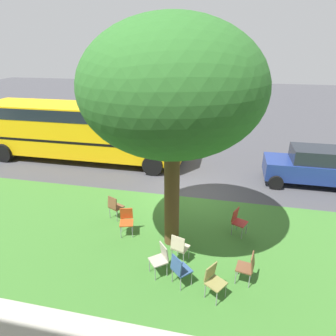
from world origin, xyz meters
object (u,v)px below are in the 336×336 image
object	(u,v)px
street_tree	(172,89)
chair_2	(115,206)
chair_4	(180,268)
chair_6	(127,220)
chair_0	(248,266)
chair_1	(238,220)
chair_3	(214,279)
chair_7	(179,246)
school_bus	(83,127)
chair_5	(160,257)
parked_car	(310,166)

from	to	relation	value
street_tree	chair_2	xyz separation A→B (m)	(2.18, -0.85, -4.09)
chair_4	chair_6	bearing A→B (deg)	-41.66
chair_0	chair_4	bearing A→B (deg)	15.39
chair_4	chair_1	bearing A→B (deg)	-119.13
chair_3	chair_4	xyz separation A→B (m)	(0.85, -0.19, 0.00)
chair_2	chair_7	world-z (taller)	same
chair_4	street_tree	bearing A→B (deg)	-71.97
chair_1	school_bus	world-z (taller)	school_bus
street_tree	chair_6	world-z (taller)	street_tree
chair_0	chair_3	size ratio (longest dim) A/B	1.00
school_bus	chair_4	bearing A→B (deg)	129.78
chair_0	chair_1	size ratio (longest dim) A/B	1.00
chair_1	chair_2	size ratio (longest dim) A/B	1.00
chair_5	parked_car	world-z (taller)	parked_car
chair_4	chair_5	distance (m)	0.64
chair_2	chair_4	world-z (taller)	same
chair_6	school_bus	size ratio (longest dim) A/B	0.08
chair_2	street_tree	bearing A→B (deg)	158.60
street_tree	chair_3	world-z (taller)	street_tree
street_tree	chair_3	distance (m)	4.72
street_tree	chair_5	xyz separation A→B (m)	(0.01, 1.40, -4.09)
chair_7	chair_3	bearing A→B (deg)	134.23
chair_4	chair_6	distance (m)	2.73
chair_3	chair_5	world-z (taller)	same
chair_0	chair_1	distance (m)	2.10
chair_2	chair_7	distance (m)	3.08
chair_0	chair_1	xyz separation A→B (m)	(0.23, -2.09, 0.00)
street_tree	chair_0	world-z (taller)	street_tree
parked_car	school_bus	world-z (taller)	school_bus
chair_2	chair_1	bearing A→B (deg)	179.93
chair_5	chair_7	world-z (taller)	same
chair_0	chair_5	distance (m)	2.22
street_tree	chair_1	bearing A→B (deg)	-156.72
street_tree	chair_0	xyz separation A→B (m)	(-2.21, 1.24, -4.09)
chair_2	chair_3	distance (m)	4.51
chair_0	chair_7	size ratio (longest dim) A/B	1.00
chair_1	chair_6	world-z (taller)	same
chair_3	school_bus	bearing A→B (deg)	-47.37
chair_1	chair_3	size ratio (longest dim) A/B	1.00
chair_1	street_tree	bearing A→B (deg)	23.28
street_tree	chair_4	size ratio (longest dim) A/B	7.24
chair_7	school_bus	distance (m)	9.40
chair_5	chair_7	distance (m)	0.68
chair_3	chair_6	world-z (taller)	same
chair_1	chair_4	distance (m)	2.91
street_tree	chair_4	bearing A→B (deg)	108.03
chair_2	chair_4	distance (m)	3.74
chair_2	parked_car	xyz separation A→B (m)	(-7.18, -4.47, 0.32)
street_tree	chair_4	world-z (taller)	street_tree
chair_0	parked_car	bearing A→B (deg)	-113.09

